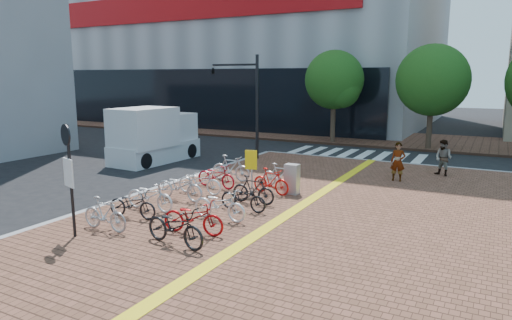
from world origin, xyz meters
The scene contains 28 objects.
ground centered at (0.00, 0.00, 0.00)m, with size 120.00×120.00×0.00m, color black.
sidewalk centered at (3.00, -5.00, 0.07)m, with size 14.00×34.00×0.15m, color brown.
tactile_strip centered at (2.00, -5.00, 0.16)m, with size 0.40×34.00×0.01m, color yellow.
kerb_north centered at (3.00, 12.00, 0.08)m, with size 14.00×0.25×0.15m, color gray.
far_sidewalk centered at (0.00, 21.00, 0.07)m, with size 70.00×8.00×0.15m, color brown.
crosswalk centered at (0.50, 14.00, 0.01)m, with size 7.50×4.00×0.01m.
street_trees centered at (5.04, 17.45, 4.10)m, with size 16.20×4.60×6.35m.
bike_0 centered at (-1.92, -2.45, 0.63)m, with size 0.45×1.60×0.96m, color #A9A9AE.
bike_1 centered at (-2.07, -1.20, 0.59)m, with size 0.58×1.66×0.87m, color black.
bike_2 centered at (-2.13, -0.32, 0.64)m, with size 0.65×1.85×0.97m, color white.
bike_3 centered at (-2.04, 1.12, 0.65)m, with size 0.66×1.90×1.00m, color #B4B4B9.
bike_4 centered at (-1.92, 2.16, 0.62)m, with size 0.62×1.78×0.94m, color silver.
bike_5 centered at (-1.93, 3.28, 0.62)m, with size 0.62×1.78×0.94m, color #9F0B18.
bike_6 centered at (-2.01, 4.53, 0.69)m, with size 0.50×1.79×1.07m, color #AEAEB3.
bike_7 centered at (0.53, -2.43, 0.66)m, with size 0.67×1.93×1.02m, color black.
bike_8 centered at (0.43, -1.50, 0.63)m, with size 0.63×1.82×0.95m, color #A80C0E.
bike_9 centered at (0.39, -0.10, 0.63)m, with size 0.63×1.81×0.95m, color white.
bike_10 centered at (0.55, 1.06, 0.59)m, with size 0.58×1.66×0.87m, color black.
bike_11 centered at (0.43, 1.95, 0.63)m, with size 0.45×1.60×0.96m, color black.
bike_12 centered at (0.40, 3.39, 0.63)m, with size 0.45×1.58×0.95m, color red.
bike_13 centered at (0.25, 4.51, 0.61)m, with size 0.44×1.55×0.93m, color silver.
pedestrian_a centered at (4.08, 7.76, 0.96)m, with size 0.59×0.39×1.61m, color gray.
pedestrian_b centered at (5.63, 9.71, 0.94)m, with size 0.77×0.60×1.57m, color #484B5B.
utility_box centered at (1.06, 3.79, 0.70)m, with size 0.51×0.37×1.11m, color #ADADB2.
yellow_sign centered at (-0.22, 3.03, 1.28)m, with size 0.44×0.16×1.64m.
notice_sign centered at (-2.31, -3.22, 2.08)m, with size 0.55×0.22×3.07m.
traffic_light_pole centered at (-4.74, 9.67, 3.85)m, with size 2.88×1.11×5.36m.
box_truck centered at (-8.24, 7.06, 1.35)m, with size 2.36×5.04×2.86m.
Camera 1 is at (7.58, -11.29, 4.43)m, focal length 32.00 mm.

